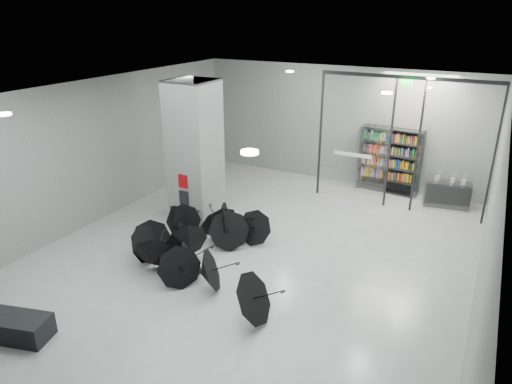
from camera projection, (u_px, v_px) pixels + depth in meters
The scene contains 10 objects.
room at pixel (235, 154), 9.76m from camera, with size 14.00×14.02×4.01m.
column at pixel (195, 153), 12.80m from camera, with size 1.20×1.20×4.00m, color slate.
fire_cabinet at pixel (183, 181), 12.53m from camera, with size 0.28×0.04×0.38m, color #A50A07.
info_panel at pixel (184, 198), 12.72m from camera, with size 0.30×0.03×0.42m, color black.
exit_sign at pixel (406, 83), 12.70m from camera, with size 0.30×0.06×0.15m, color #0CE533.
glass_partition at pixel (401, 139), 13.47m from camera, with size 5.06×0.08×4.00m.
bench at pixel (13, 327), 8.53m from camera, with size 1.39×0.60×0.45m, color black.
bookshelf at pixel (390, 160), 15.11m from camera, with size 1.98×0.40×2.18m, color black, non-canonical shape.
shop_counter at pixel (447, 194), 14.19m from camera, with size 1.32×0.53×0.79m, color black.
umbrella_cluster at pixel (199, 250), 11.09m from camera, with size 4.69×4.06×1.33m.
Camera 1 is at (4.79, -8.06, 5.70)m, focal length 32.23 mm.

